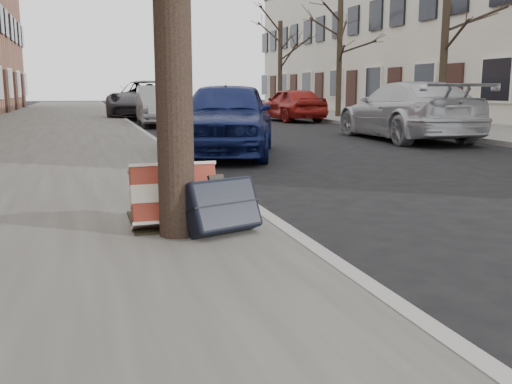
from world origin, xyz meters
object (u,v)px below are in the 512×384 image
object	(u,v)px
suitcase_red	(174,196)
suitcase_navy	(222,205)
car_near_front	(227,118)
car_near_mid	(160,106)

from	to	relation	value
suitcase_red	suitcase_navy	size ratio (longest dim) A/B	1.17
suitcase_navy	car_near_front	bearing A→B (deg)	56.01
suitcase_red	car_near_mid	bearing A→B (deg)	82.77
suitcase_red	suitcase_navy	xyz separation A→B (m)	(0.31, -0.32, -0.04)
car_near_front	suitcase_red	bearing A→B (deg)	-88.52
suitcase_navy	car_near_front	size ratio (longest dim) A/B	0.14
suitcase_navy	car_near_mid	xyz separation A→B (m)	(1.52, 15.27, 0.32)
car_near_front	car_near_mid	xyz separation A→B (m)	(-0.05, 9.06, -0.03)
car_near_mid	suitcase_red	bearing A→B (deg)	-95.21
suitcase_red	car_near_front	size ratio (longest dim) A/B	0.16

